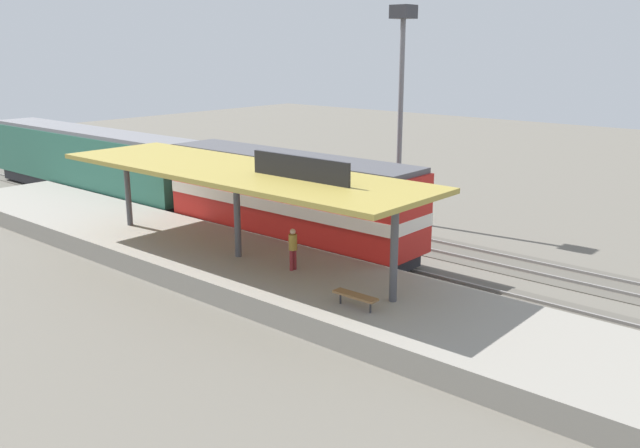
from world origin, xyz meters
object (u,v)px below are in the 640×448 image
(locomotive, at_px, (289,199))
(light_mast, at_px, (402,69))
(person_waiting, at_px, (293,247))
(platform_bench, at_px, (355,296))
(passenger_carriage_single, at_px, (89,161))

(locomotive, relative_size, light_mast, 1.23)
(light_mast, distance_m, person_waiting, 14.22)
(locomotive, xyz_separation_m, light_mast, (7.80, -1.10, 5.99))
(platform_bench, relative_size, locomotive, 0.12)
(passenger_carriage_single, xyz_separation_m, person_waiting, (-4.39, -22.36, -0.46))
(platform_bench, bearing_deg, light_mast, 29.07)
(platform_bench, distance_m, light_mast, 17.29)
(locomotive, xyz_separation_m, person_waiting, (-4.39, -4.36, -0.56))
(light_mast, bearing_deg, locomotive, 171.98)
(platform_bench, height_order, passenger_carriage_single, passenger_carriage_single)
(platform_bench, xyz_separation_m, person_waiting, (1.61, 4.41, 0.51))
(locomotive, bearing_deg, light_mast, -8.02)
(passenger_carriage_single, bearing_deg, person_waiting, -101.11)
(platform_bench, distance_m, passenger_carriage_single, 27.45)
(platform_bench, height_order, light_mast, light_mast)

